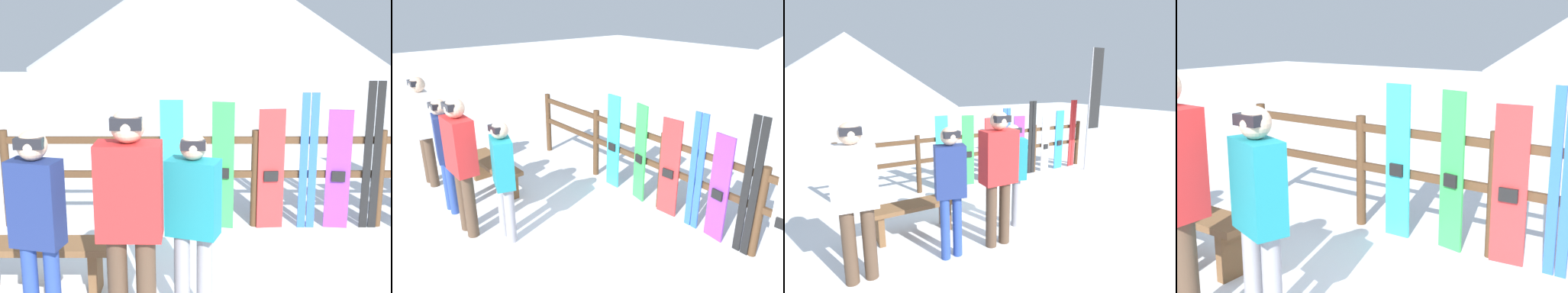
# 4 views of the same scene
# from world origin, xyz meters

# --- Properties ---
(ground_plane) EXTENTS (40.00, 40.00, 0.00)m
(ground_plane) POSITION_xyz_m (0.00, 0.00, 0.00)
(ground_plane) COLOR white
(fence) EXTENTS (5.88, 0.10, 1.15)m
(fence) POSITION_xyz_m (0.00, 1.84, 0.69)
(fence) COLOR #4C331E
(fence) RESTS_ON ground
(bench) EXTENTS (1.28, 0.36, 0.48)m
(bench) POSITION_xyz_m (-2.06, 0.23, 0.35)
(bench) COLOR brown
(bench) RESTS_ON ground
(person_red) EXTENTS (0.46, 0.26, 1.81)m
(person_red) POSITION_xyz_m (-1.16, -0.58, 1.05)
(person_red) COLOR #4C3828
(person_red) RESTS_ON ground
(person_navy) EXTENTS (0.40, 0.28, 1.66)m
(person_navy) POSITION_xyz_m (-1.83, -0.55, 0.99)
(person_navy) COLOR navy
(person_navy) RESTS_ON ground
(person_white) EXTENTS (0.48, 0.29, 1.78)m
(person_white) POSITION_xyz_m (-2.89, -0.49, 1.03)
(person_white) COLOR #4C3828
(person_white) RESTS_ON ground
(person_teal) EXTENTS (0.44, 0.33, 1.57)m
(person_teal) POSITION_xyz_m (-0.71, -0.26, 0.92)
(person_teal) COLOR gray
(person_teal) RESTS_ON ground
(snowboard_cyan) EXTENTS (0.26, 0.05, 1.51)m
(snowboard_cyan) POSITION_xyz_m (-0.96, 1.78, 0.75)
(snowboard_cyan) COLOR #2DBFCC
(snowboard_cyan) RESTS_ON ground
(snowboard_green) EXTENTS (0.25, 0.09, 1.49)m
(snowboard_green) POSITION_xyz_m (-0.38, 1.78, 0.74)
(snowboard_green) COLOR green
(snowboard_green) RESTS_ON ground
(snowboard_red) EXTENTS (0.30, 0.07, 1.41)m
(snowboard_red) POSITION_xyz_m (0.17, 1.78, 0.70)
(snowboard_red) COLOR red
(snowboard_red) RESTS_ON ground
(ski_pair_blue) EXTENTS (0.20, 0.02, 1.59)m
(ski_pair_blue) POSITION_xyz_m (0.60, 1.78, 0.80)
(ski_pair_blue) COLOR blue
(ski_pair_blue) RESTS_ON ground
(snowboard_purple) EXTENTS (0.28, 0.08, 1.40)m
(snowboard_purple) POSITION_xyz_m (0.94, 1.78, 0.70)
(snowboard_purple) COLOR purple
(snowboard_purple) RESTS_ON ground
(ski_pair_black) EXTENTS (0.19, 0.02, 1.72)m
(ski_pair_black) POSITION_xyz_m (1.32, 1.78, 0.86)
(ski_pair_black) COLOR black
(ski_pair_black) RESTS_ON ground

